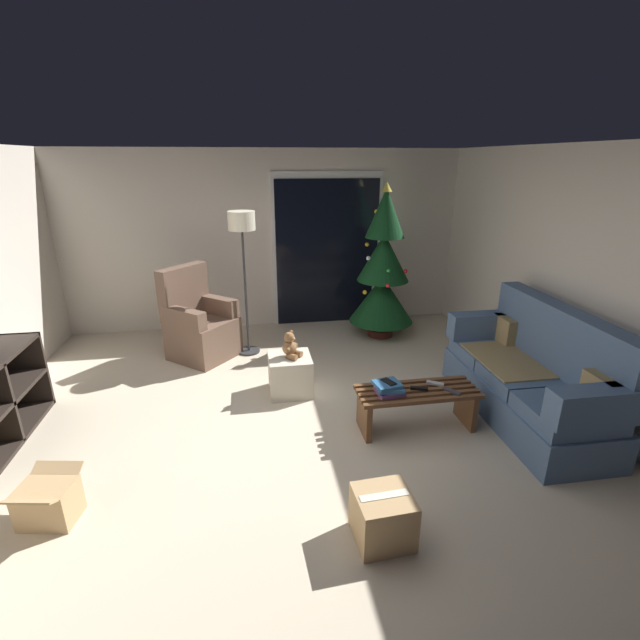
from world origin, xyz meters
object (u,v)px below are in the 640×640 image
Objects in this scene: cardboard_box_taped_mid_floor at (383,517)px; teddy_bear_chestnut at (290,346)px; armchair at (199,326)px; ottoman at (290,374)px; couch at (532,378)px; floor_lamp at (242,235)px; remote_black at (419,388)px; cardboard_box_open_near_shelf at (48,503)px; coffee_table at (417,402)px; remote_silver at (435,383)px; cell_phone at (389,382)px; christmas_tree at (383,272)px; remote_graphite at (452,391)px; book_stack at (389,388)px.

teddy_bear_chestnut is at bearing 100.57° from cardboard_box_taped_mid_floor.
cardboard_box_taped_mid_floor is at bearing -66.15° from armchair.
cardboard_box_taped_mid_floor is at bearing -79.24° from ottoman.
floor_lamp is (-2.64, 1.98, 1.11)m from couch.
remote_black is 2.99m from cardboard_box_open_near_shelf.
remote_silver is at bearing 19.05° from coffee_table.
teddy_bear_chestnut reaches higher than cell_phone.
cardboard_box_taped_mid_floor is 2.27m from cardboard_box_open_near_shelf.
ottoman is 0.92× the size of cardboard_box_open_near_shelf.
cell_phone reaches higher than cardboard_box_taped_mid_floor.
couch is 3.48m from floor_lamp.
coffee_table is at bearing -98.62° from christmas_tree.
cardboard_box_open_near_shelf is at bearing 170.27° from cell_phone.
coffee_table is at bearing -69.16° from remote_black.
cardboard_box_open_near_shelf is (-2.90, -0.67, -0.26)m from remote_black.
remote_graphite is 0.56× the size of book_stack.
ottoman is 1.16× the size of cardboard_box_taped_mid_floor.
book_stack is at bearing -105.14° from christmas_tree.
ottoman is 2.10m from cardboard_box_taped_mid_floor.
remote_graphite is 0.29m from remote_black.
book_stack reaches higher than ottoman.
cell_phone is at bearing -48.29° from ottoman.
cell_phone reaches higher than remote_silver.
couch is at bearing 2.10° from book_stack.
cardboard_box_open_near_shelf is (-4.03, -0.70, -0.25)m from couch.
couch is 2.38m from ottoman.
cell_phone is (-1.43, -0.04, 0.11)m from couch.
remote_graphite is 2.45m from christmas_tree.
christmas_tree reaches higher than remote_graphite.
book_stack is (-0.47, -0.10, 0.04)m from remote_silver.
couch is at bearing -20.81° from ottoman.
book_stack is at bearing 13.89° from cardboard_box_open_near_shelf.
ottoman is at bearing 159.19° from couch.
couch reaches higher than remote_black.
christmas_tree is 1.96m from floor_lamp.
couch reaches higher than cardboard_box_taped_mid_floor.
cardboard_box_open_near_shelf is at bearing -43.69° from remote_silver.
remote_graphite is at bearing -41.33° from armchair.
remote_graphite is 0.58m from cell_phone.
ottoman is (-1.07, 0.86, -0.06)m from coffee_table.
remote_silver is 1.08× the size of cell_phone.
coffee_table is 2.88m from armchair.
remote_graphite is (0.28, -0.10, 0.14)m from coffee_table.
remote_graphite is at bearing -7.01° from book_stack.
remote_graphite is 0.33× the size of cardboard_box_open_near_shelf.
teddy_bear_chestnut is (0.43, -1.14, -0.97)m from floor_lamp.
christmas_tree is 4.46m from cardboard_box_open_near_shelf.
armchair is 2.57× the size of ottoman.
remote_silver is at bearing -32.22° from teddy_bear_chestnut.
floor_lamp is at bearing 96.66° from remote_graphite.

